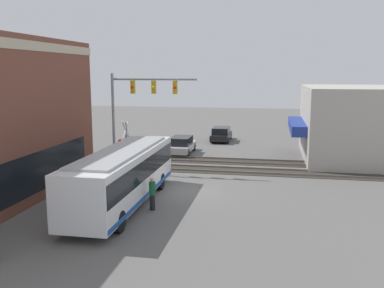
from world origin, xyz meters
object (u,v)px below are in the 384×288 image
crossing_signal (126,141)px  parked_car_black (221,135)px  city_bus (123,175)px  parked_car_silver (182,146)px  pedestrian_near_bus (152,194)px

crossing_signal → parked_car_black: crossing_signal is taller
crossing_signal → city_bus: bearing=-162.3°
crossing_signal → parked_car_silver: size_ratio=0.83×
city_bus → parked_car_black: 22.45m
parked_car_silver → parked_car_black: parked_car_silver is taller
crossing_signal → parked_car_silver: (7.99, -2.24, -1.61)m
city_bus → pedestrian_near_bus: bearing=-104.5°
parked_car_silver → parked_car_black: size_ratio=1.00×
crossing_signal → pedestrian_near_bus: size_ratio=2.24×
city_bus → parked_car_silver: 15.02m
parked_car_black → city_bus: bearing=173.3°
parked_car_black → pedestrian_near_bus: (-22.72, 0.88, 0.19)m
crossing_signal → parked_car_silver: bearing=-15.6°
parked_car_black → crossing_signal: bearing=162.4°
parked_car_silver → pedestrian_near_bus: 15.53m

